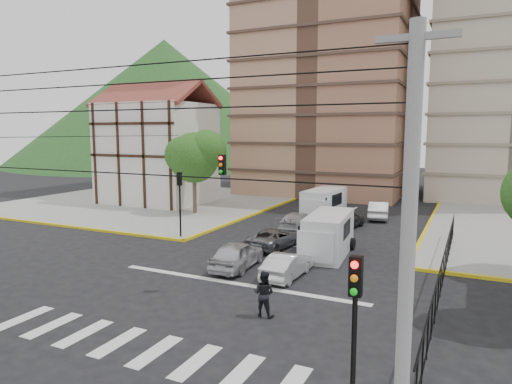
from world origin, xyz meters
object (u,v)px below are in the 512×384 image
Objects in this scene: van_right_lane at (327,236)px; car_white_front_right at (287,265)px; traffic_light_se at (355,319)px; van_left_lane at (323,205)px; traffic_light_nw at (180,193)px; car_silver_front_left at (237,255)px; pedestrian_crosswalk at (264,294)px.

car_white_front_right is at bearing -102.67° from van_right_lane.
van_right_lane is 4.87m from car_white_front_right.
traffic_light_se is 0.78× the size of van_left_lane.
van_left_lane is (-3.64, 10.86, 0.02)m from van_right_lane.
traffic_light_se and traffic_light_nw have the same top height.
pedestrian_crosswalk is (3.94, -5.18, 0.18)m from car_silver_front_left.
pedestrian_crosswalk is at bearing 102.69° from car_white_front_right.
car_silver_front_left is (-8.93, 11.23, -2.38)m from traffic_light_se.
traffic_light_se reaches higher than pedestrian_crosswalk.
van_right_lane is 3.07× the size of pedestrian_crosswalk.
traffic_light_se is at bearing 124.30° from car_silver_front_left.
car_silver_front_left is 3.02m from car_white_front_right.
van_left_lane is at bearing -94.10° from car_silver_front_left.
car_white_front_right is 4.97m from pedestrian_crosswalk.
car_silver_front_left is at bearing -33.23° from traffic_light_nw.
traffic_light_nw is at bearing 175.29° from van_right_lane.
van_right_lane is at bearing -95.59° from car_white_front_right.
car_white_front_right is (3.00, -0.31, -0.10)m from car_silver_front_left.
traffic_light_nw is 11.03m from car_white_front_right.
van_left_lane is 1.31× the size of car_silver_front_left.
car_white_front_right is (3.02, -15.65, -0.57)m from van_left_lane.
van_left_lane is at bearing 58.77° from traffic_light_nw.
traffic_light_se is 2.41× the size of pedestrian_crosswalk.
traffic_light_se is 14.54m from car_silver_front_left.
pedestrian_crosswalk is (0.33, -9.67, -0.28)m from van_right_lane.
van_left_lane is 1.46× the size of car_white_front_right.
van_left_lane is at bearing -77.35° from car_white_front_right.
traffic_light_se reaches higher than van_left_lane.
traffic_light_se is at bearing -76.68° from van_right_lane.
van_right_lane is (10.29, 0.12, -1.92)m from traffic_light_nw.
traffic_light_se reaches higher than car_white_front_right.
van_right_lane is at bearing 0.65° from traffic_light_nw.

